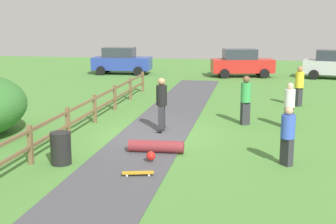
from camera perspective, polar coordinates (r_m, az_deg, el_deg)
ground_plane at (r=15.61m, az=-1.80°, el=-2.82°), size 60.00×60.00×0.00m
asphalt_path at (r=15.61m, az=-1.80°, el=-2.78°), size 2.40×28.00×0.02m
wooden_fence at (r=16.21m, az=-10.83°, el=-0.06°), size 0.12×18.12×1.10m
trash_bin at (r=12.66m, az=-13.46°, el=-4.50°), size 0.56×0.56×0.90m
skater_riding at (r=15.76m, az=-0.82°, el=1.35°), size 0.38×0.80×1.89m
skater_fallen at (r=13.33m, az=-1.56°, el=-4.48°), size 1.67×1.30×0.36m
skateboard_loose at (r=11.52m, az=-3.84°, el=-7.71°), size 0.82×0.39×0.08m
bystander_green at (r=17.03m, az=9.84°, el=1.80°), size 0.52×0.52×1.86m
bystander_white at (r=16.83m, az=15.17°, el=1.06°), size 0.38×0.38×1.68m
bystander_blue at (r=12.52m, az=14.96°, el=-2.65°), size 0.54×0.54×1.64m
bystander_yellow at (r=21.26m, az=16.34°, el=3.41°), size 0.54×0.54×1.84m
parked_car_blue at (r=32.86m, az=-5.95°, el=6.49°), size 4.29×2.19×1.92m
parked_car_red at (r=31.50m, az=9.33°, el=6.18°), size 4.47×2.67×1.92m
parked_car_silver at (r=31.99m, az=20.53°, el=5.67°), size 4.45×2.60×1.92m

